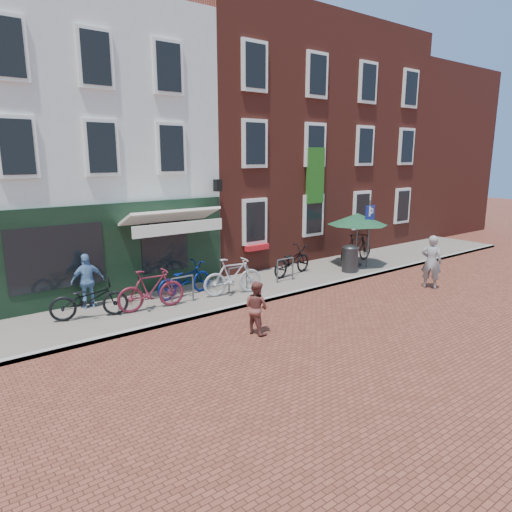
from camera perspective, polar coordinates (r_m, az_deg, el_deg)
ground at (r=14.85m, az=5.20°, el=-4.82°), size 80.00×80.00×0.00m
sidewalk at (r=16.55m, az=4.27°, el=-2.82°), size 24.00×3.00×0.10m
building_stucco at (r=18.03m, az=-22.92°, el=11.81°), size 8.00×8.00×9.00m
building_brick_mid at (r=20.96m, az=-3.68°, el=14.06°), size 6.00×8.00×10.00m
building_brick_right at (r=24.79m, az=8.28°, el=13.70°), size 6.00×8.00×10.00m
filler_right at (r=29.76m, az=17.28°, el=12.08°), size 7.00×8.00×9.00m
litter_bin at (r=17.52m, az=11.64°, el=-0.11°), size 0.60×0.60×1.10m
parking_sign at (r=18.22m, az=13.93°, el=3.90°), size 0.50×0.08×2.62m
parasol at (r=18.35m, az=12.53°, el=4.78°), size 2.34×2.34×2.19m
woman at (r=16.40m, az=21.00°, el=-0.69°), size 0.65×0.77×1.81m
boy at (r=11.49m, az=0.05°, el=-6.43°), size 0.64×0.75×1.35m
cafe_person at (r=13.92m, az=-20.24°, el=-2.92°), size 0.94×0.42×1.58m
bicycle_0 at (r=13.08m, az=-20.06°, el=-5.07°), size 2.13×1.20×1.06m
bicycle_1 at (r=13.29m, az=-12.93°, el=-4.09°), size 2.00×0.75×1.17m
bicycle_2 at (r=14.38m, az=-8.92°, el=-2.89°), size 2.10×1.03×1.06m
bicycle_3 at (r=14.37m, az=-2.91°, el=-2.53°), size 2.02×0.93×1.17m
bicycle_4 at (r=16.73m, az=4.48°, el=-0.61°), size 2.11×1.08×1.06m
bicycle_5 at (r=19.19m, az=12.37°, el=1.00°), size 1.98×0.66×1.17m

